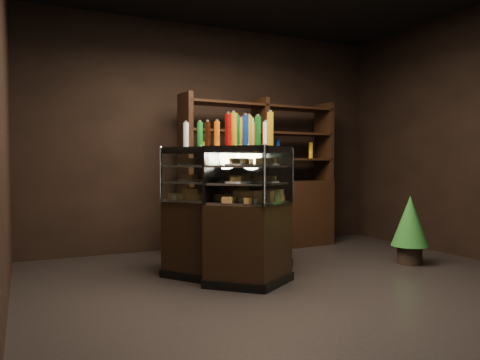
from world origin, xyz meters
TOP-DOWN VIEW (x-y plane):
  - ground at (0.00, 0.00)m, footprint 5.00×5.00m
  - room_shell at (0.00, 0.00)m, footprint 5.02×5.02m
  - display_case at (-0.43, 0.75)m, footprint 1.49×1.33m
  - food_display at (-0.43, 0.74)m, footprint 1.11×1.01m
  - bottles_top at (-0.43, 0.75)m, footprint 0.95×0.87m
  - potted_conifer at (1.60, 0.50)m, footprint 0.41×0.41m
  - back_shelving at (0.49, 2.05)m, footprint 2.22×0.55m

SIDE VIEW (x-z plane):
  - ground at x=0.00m, z-range 0.00..0.00m
  - display_case at x=-0.43m, z-range -0.21..1.10m
  - potted_conifer at x=1.60m, z-range 0.06..0.94m
  - back_shelving at x=0.49m, z-range -0.39..1.61m
  - food_display at x=-0.43m, z-range 0.79..1.20m
  - bottles_top at x=-0.43m, z-range 1.29..1.59m
  - room_shell at x=0.00m, z-range 0.44..3.45m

